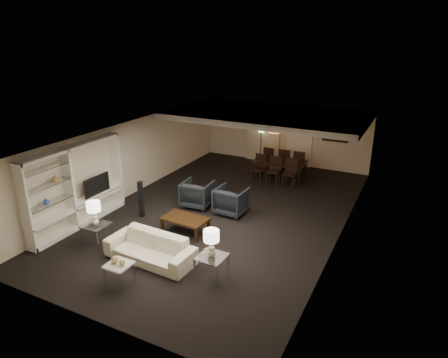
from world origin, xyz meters
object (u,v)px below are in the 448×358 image
side_table_right (212,267)px  vase_blue (46,201)px  armchair_right (232,201)px  chair_nl (258,168)px  dining_table (279,170)px  chair_fl (271,159)px  chair_fr (300,163)px  pendant_light (275,129)px  sofa (150,248)px  vase_amber (55,178)px  side_table_left (97,235)px  floor_lamp (261,145)px  chair_nr (289,173)px  table_lamp_left (94,213)px  television (94,184)px  marble_table (120,274)px  table_lamp_right (211,244)px  chair_fm (285,161)px  floor_speaker (141,199)px  armchair_left (197,194)px  coffee_table (185,225)px  chair_nm (274,171)px

side_table_right → vase_blue: bearing=-175.2°
armchair_right → chair_nl: chair_nl is taller
armchair_right → dining_table: bearing=-92.2°
chair_fl → chair_fr: size_ratio=1.00×
pendant_light → chair_fl: size_ratio=0.52×
pendant_light → vase_blue: bearing=-116.8°
sofa → vase_amber: (-2.94, -0.00, 1.32)m
armchair_right → side_table_left: size_ratio=1.49×
side_table_left → floor_lamp: bearing=82.0°
vase_blue → chair_fr: bearing=60.9°
chair_nr → chair_fl: (-1.20, 1.30, 0.00)m
side_table_right → chair_fl: size_ratio=0.62×
chair_nr → floor_lamp: size_ratio=0.67×
dining_table → table_lamp_left: bearing=-111.9°
television → vase_blue: television is taller
chair_nr → side_table_left: bearing=-118.7°
side_table_left → side_table_right: bearing=0.0°
marble_table → chair_fr: chair_fr is taller
side_table_right → table_lamp_right: 0.61m
chair_nr → floor_lamp: (-1.99, 2.21, 0.25)m
table_lamp_right → chair_fm: table_lamp_right is taller
table_lamp_right → chair_fl: 7.68m
table_lamp_left → vase_amber: 1.45m
armchair_right → side_table_right: size_ratio=1.49×
table_lamp_left → marble_table: bearing=-32.9°
armchair_right → vase_amber: bearing=45.1°
table_lamp_right → floor_speaker: size_ratio=0.57×
television → chair_fl: 7.03m
floor_lamp → vase_blue: bearing=-105.3°
table_lamp_right → chair_fm: bearing=96.3°
side_table_left → chair_nr: size_ratio=0.62×
side_table_left → chair_nl: chair_nl is taller
marble_table → vase_blue: size_ratio=2.94×
armchair_left → chair_fl: 4.33m
vase_amber → armchair_right: bearing=43.0°
armchair_left → vase_amber: bearing=49.5°
dining_table → floor_lamp: size_ratio=1.28×
sofa → dining_table: dining_table is taller
coffee_table → marble_table: (0.00, -2.70, 0.04)m
marble_table → chair_nm: bearing=83.2°
armchair_left → vase_blue: size_ratio=5.25×
vase_blue → chair_nm: 7.67m
coffee_table → floor_lamp: (-0.51, 6.84, 0.53)m
armchair_left → side_table_right: armchair_left is taller
floor_speaker → pendant_light: bearing=52.2°
chair_nl → table_lamp_left: bearing=-99.7°
side_table_left → television: 1.91m
table_lamp_right → chair_fr: (-0.23, 7.54, -0.39)m
dining_table → table_lamp_right: bearing=-84.6°
chair_fr → side_table_right: bearing=92.4°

